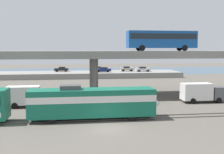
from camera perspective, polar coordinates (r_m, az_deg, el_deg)
name	(u,v)px	position (r m, az deg, el deg)	size (l,w,h in m)	color
ground_plane	(108,128)	(30.04, -0.86, -10.46)	(260.00, 260.00, 0.00)	#565149
rail_strip_near	(104,120)	(33.16, -1.56, -8.80)	(110.00, 0.12, 0.12)	#59544C
rail_strip_far	(103,117)	(34.56, -1.83, -8.20)	(110.00, 0.12, 0.12)	#59544C
train_locomotive	(98,101)	(33.34, -2.80, -4.97)	(15.86, 3.04, 4.18)	#14664C
highway_overpass	(94,55)	(48.77, -3.76, 4.44)	(96.00, 10.23, 8.06)	gray
transit_bus_on_overpass	(162,39)	(49.18, 10.09, 7.68)	(12.00, 2.68, 3.40)	#14478C
service_truck_west	(29,96)	(42.13, -16.52, -3.72)	(6.80, 2.46, 3.04)	silver
service_truck_east	(202,92)	(46.18, 17.87, -2.94)	(6.80, 2.46, 3.04)	#515459
pier_parking_lot	(85,74)	(84.05, -5.45, 0.51)	(56.72, 12.06, 1.56)	gray
parked_car_0	(62,69)	(86.09, -10.29, 1.60)	(4.23, 1.87, 1.50)	black
parked_car_1	(127,69)	(86.43, 3.05, 1.70)	(4.03, 1.94, 1.50)	#9E998C
parked_car_2	(99,69)	(85.73, -2.65, 1.67)	(4.12, 1.96, 1.50)	#9E998C
parked_car_3	(103,69)	(83.01, -1.82, 1.55)	(4.67, 1.93, 1.50)	navy
parked_car_4	(143,69)	(85.49, 6.34, 1.63)	(4.48, 1.86, 1.50)	#B7B7BC
harbor_water	(83,71)	(107.02, -5.97, 1.21)	(140.00, 36.00, 0.01)	#2D5170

